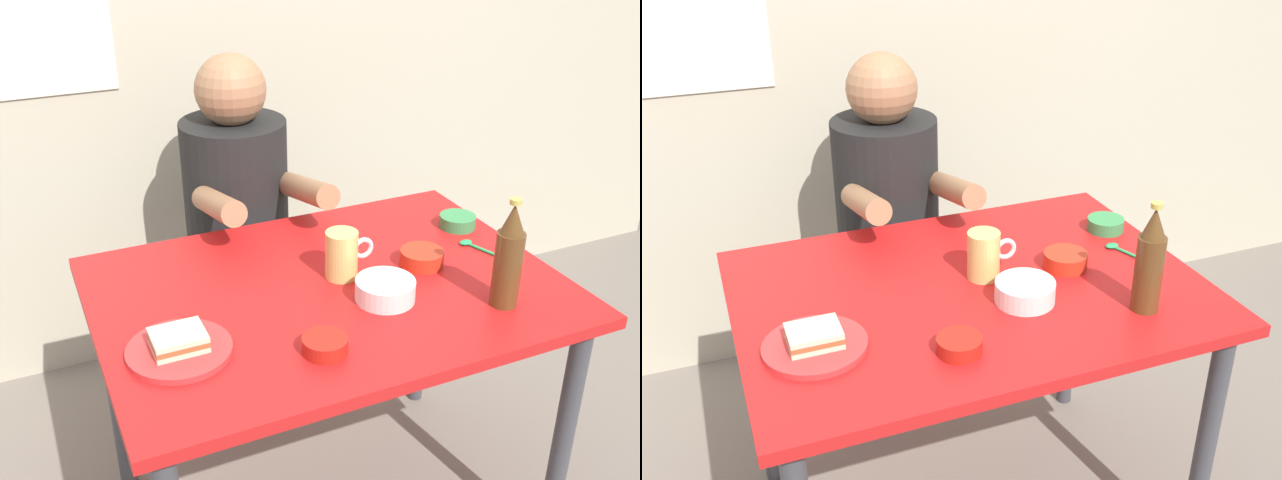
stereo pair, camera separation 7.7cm
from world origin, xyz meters
TOP-DOWN VIEW (x-y plane):
  - dining_table at (0.00, 0.00)m, footprint 1.10×0.80m
  - stool at (-0.02, 0.63)m, footprint 0.34×0.34m
  - person_seated at (-0.02, 0.62)m, footprint 0.33×0.56m
  - plate_orange at (-0.40, -0.12)m, footprint 0.22×0.22m
  - sandwich at (-0.40, -0.12)m, footprint 0.11×0.09m
  - beer_mug at (0.05, 0.03)m, footprint 0.13×0.08m
  - beer_bottle at (0.33, -0.24)m, footprint 0.06×0.06m
  - rice_bowl_white at (0.09, -0.11)m, footprint 0.14×0.14m
  - sauce_bowl_chili at (0.26, -0.00)m, footprint 0.11×0.11m
  - sambal_bowl_red at (-0.12, -0.24)m, footprint 0.10×0.10m
  - dip_bowl_green at (0.46, 0.15)m, footprint 0.10×0.10m
  - spoon at (0.43, 0.03)m, footprint 0.06×0.12m

SIDE VIEW (x-z plane):
  - stool at x=-0.02m, z-range 0.12..0.57m
  - dining_table at x=0.00m, z-range 0.28..1.02m
  - spoon at x=0.43m, z-range 0.74..0.75m
  - plate_orange at x=-0.40m, z-range 0.74..0.75m
  - sambal_bowl_red at x=-0.12m, z-range 0.74..0.78m
  - dip_bowl_green at x=0.46m, z-range 0.74..0.78m
  - sauce_bowl_chili at x=0.26m, z-range 0.74..0.78m
  - person_seated at x=-0.02m, z-range 0.41..1.13m
  - rice_bowl_white at x=0.09m, z-range 0.74..0.79m
  - sandwich at x=-0.40m, z-range 0.75..0.79m
  - beer_mug at x=0.05m, z-range 0.74..0.86m
  - beer_bottle at x=0.33m, z-range 0.73..0.99m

